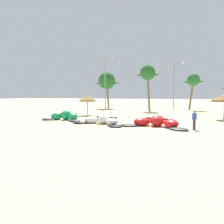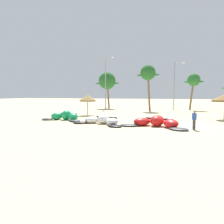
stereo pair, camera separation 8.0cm
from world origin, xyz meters
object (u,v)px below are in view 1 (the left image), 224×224
person_near_kites (194,120)px  palm_left_of_gap (193,81)px  lamppost_west_center (175,84)px  palm_leftmost (107,81)px  kite_far_left (65,116)px  lamppost_west (106,80)px  kite_left_of_center (156,122)px  beach_umbrella_near_van (87,98)px  kite_left (102,120)px  palm_left (148,73)px

person_near_kites → palm_left_of_gap: 25.46m
lamppost_west_center → palm_leftmost: bearing=175.6°
kite_far_left → lamppost_west: (-2.50, 19.80, 5.41)m
lamppost_west → palm_leftmost: bearing=106.0°
kite_left_of_center → beach_umbrella_near_van: bearing=143.7°
beach_umbrella_near_van → palm_leftmost: size_ratio=0.38×
kite_left → person_near_kites: size_ratio=3.59×
kite_left → lamppost_west_center: (5.75, 22.78, 4.70)m
kite_left_of_center → beach_umbrella_near_van: (-10.83, 7.96, 2.05)m
kite_left_of_center → palm_left: bearing=102.3°
kite_left_of_center → palm_leftmost: size_ratio=0.83×
lamppost_west → kite_left_of_center: bearing=-58.4°
kite_left_of_center → palm_left_of_gap: bearing=81.4°
palm_left_of_gap → lamppost_west: 17.10m
kite_far_left → person_near_kites: bearing=-9.4°
kite_left → palm_left_of_gap: 26.49m
palm_left_of_gap → lamppost_west: lamppost_west is taller
lamppost_west → palm_left: bearing=-12.0°
kite_left_of_center → palm_left: size_ratio=0.77×
palm_left → kite_far_left: bearing=-109.7°
lamppost_west_center → kite_left: bearing=-104.2°
person_near_kites → palm_leftmost: 30.34m
kite_left_of_center → person_near_kites: 3.35m
kite_left → palm_leftmost: (-8.49, 23.87, 5.54)m
palm_left_of_gap → kite_left_of_center: bearing=-98.6°
kite_far_left → kite_left: kite_far_left is taller
kite_left_of_center → person_near_kites: bearing=-12.2°
kite_far_left → palm_leftmost: size_ratio=0.69×
palm_left → lamppost_west: lamppost_west is taller
beach_umbrella_near_van → person_near_kites: 16.61m
palm_leftmost → palm_left: size_ratio=0.94×
kite_left_of_center → lamppost_west: bearing=121.6°
lamppost_west_center → kite_left_of_center: bearing=-90.9°
kite_left → palm_left: (1.14, 19.53, 6.44)m
kite_far_left → palm_left: palm_left is taller
beach_umbrella_near_van → palm_leftmost: bearing=100.8°
kite_left → lamppost_west_center: lamppost_west_center is taller
kite_far_left → kite_left_of_center: kite_far_left is taller
kite_left_of_center → lamppost_west: (-13.16, 21.39, 5.45)m
kite_left → lamppost_west_center: 23.96m
kite_left → lamppost_west: (-7.79, 21.42, 5.49)m
person_near_kites → lamppost_west_center: size_ratio=0.18×
beach_umbrella_near_van → lamppost_west: size_ratio=0.28×
kite_far_left → person_near_kites: 14.10m
kite_far_left → kite_left_of_center: 10.77m
kite_left → person_near_kites: bearing=-4.5°
lamppost_west → palm_left_of_gap: bearing=9.8°
beach_umbrella_near_van → palm_left: bearing=60.3°
kite_left → palm_left_of_gap: palm_left_of_gap is taller
lamppost_west → lamppost_west_center: 13.63m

